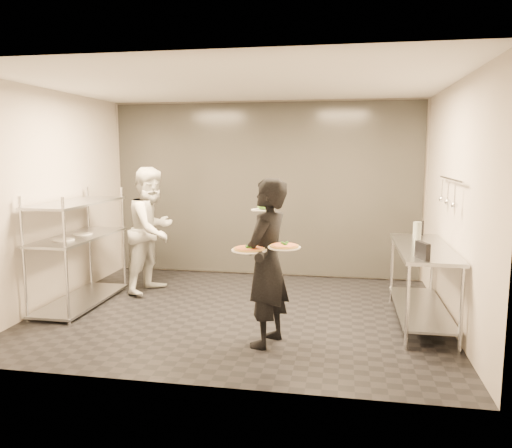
% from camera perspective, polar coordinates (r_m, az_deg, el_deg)
% --- Properties ---
extents(room_shell, '(5.00, 4.00, 2.80)m').
position_cam_1_polar(room_shell, '(7.23, -0.02, 3.48)').
color(room_shell, black).
rests_on(room_shell, ground).
extents(pass_rack, '(0.60, 1.60, 1.50)m').
position_cam_1_polar(pass_rack, '(6.94, -19.60, -2.48)').
color(pass_rack, silver).
rests_on(pass_rack, ground).
extents(prep_counter, '(0.60, 1.80, 0.92)m').
position_cam_1_polar(prep_counter, '(6.15, 18.46, -5.13)').
color(prep_counter, silver).
rests_on(prep_counter, ground).
extents(utensil_rail, '(0.07, 1.20, 0.31)m').
position_cam_1_polar(utensil_rail, '(6.05, 21.19, 3.36)').
color(utensil_rail, silver).
rests_on(utensil_rail, room_shell).
extents(waiter, '(0.59, 0.73, 1.74)m').
position_cam_1_polar(waiter, '(5.14, 1.24, -4.47)').
color(waiter, black).
rests_on(waiter, ground).
extents(chef, '(0.87, 1.01, 1.79)m').
position_cam_1_polar(chef, '(7.28, -11.78, -0.67)').
color(chef, silver).
rests_on(chef, ground).
extents(pizza_plate_near, '(0.36, 0.36, 0.05)m').
position_cam_1_polar(pizza_plate_near, '(4.96, -0.78, -2.89)').
color(pizza_plate_near, silver).
rests_on(pizza_plate_near, waiter).
extents(pizza_plate_far, '(0.32, 0.32, 0.05)m').
position_cam_1_polar(pizza_plate_far, '(4.89, 3.25, -2.57)').
color(pizza_plate_far, silver).
rests_on(pizza_plate_far, waiter).
extents(salad_plate, '(0.26, 0.26, 0.07)m').
position_cam_1_polar(salad_plate, '(5.41, 0.79, 1.83)').
color(salad_plate, silver).
rests_on(salad_plate, waiter).
extents(pos_monitor, '(0.12, 0.25, 0.18)m').
position_cam_1_polar(pos_monitor, '(5.35, 18.49, -2.91)').
color(pos_monitor, black).
rests_on(pos_monitor, prep_counter).
extents(bottle_green, '(0.08, 0.08, 0.28)m').
position_cam_1_polar(bottle_green, '(6.11, 18.00, -1.05)').
color(bottle_green, gray).
rests_on(bottle_green, prep_counter).
extents(bottle_clear, '(0.06, 0.06, 0.19)m').
position_cam_1_polar(bottle_clear, '(6.76, 17.74, -0.56)').
color(bottle_clear, gray).
rests_on(bottle_clear, prep_counter).
extents(bottle_dark, '(0.05, 0.05, 0.19)m').
position_cam_1_polar(bottle_dark, '(6.87, 18.40, -0.45)').
color(bottle_dark, black).
rests_on(bottle_dark, prep_counter).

